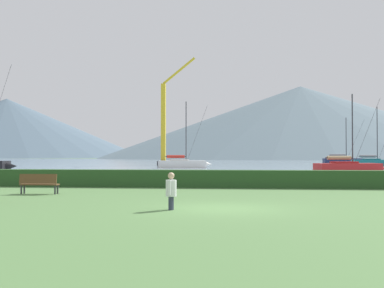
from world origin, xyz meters
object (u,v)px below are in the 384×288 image
Objects in this scene: sailboat_slip_6 at (374,162)px; sailboat_slip_8 at (348,167)px; sailboat_slip_12 at (344,161)px; park_bench_near_path at (39,183)px; person_seated_viewer at (171,189)px; sailboat_slip_9 at (183,163)px; dock_crane at (164,128)px.

sailboat_slip_8 is at bearing -110.56° from sailboat_slip_6.
sailboat_slip_12 reaches higher than park_bench_near_path.
park_bench_near_path is 1.44× the size of person_seated_viewer.
sailboat_slip_9 reaches higher than sailboat_slip_8.
dock_crane reaches higher than sailboat_slip_8.
sailboat_slip_8 is 37.29m from person_seated_viewer.
park_bench_near_path is at bearing -112.72° from sailboat_slip_12.
person_seated_viewer is (-24.03, -68.75, 0.02)m from sailboat_slip_6.
sailboat_slip_8 is 35.33m from park_bench_near_path.
dock_crane is (-5.09, 66.69, 6.25)m from park_bench_near_path.
park_bench_near_path is 0.09× the size of dock_crane.
sailboat_slip_9 is at bearing 88.43° from park_bench_near_path.
sailboat_slip_6 is 17.66m from sailboat_slip_12.
sailboat_slip_8 is 4.48× the size of park_bench_near_path.
sailboat_slip_9 reaches higher than sailboat_slip_12.
park_bench_near_path is at bearing -85.63° from dock_crane.
person_seated_viewer is at bearing -99.46° from sailboat_slip_9.
sailboat_slip_8 is at bearing -102.99° from sailboat_slip_12.
sailboat_slip_6 reaches higher than person_seated_viewer.
sailboat_slip_6 is 37.03m from dock_crane.
sailboat_slip_12 is at bearing 64.98° from sailboat_slip_8.
sailboat_slip_9 reaches higher than park_bench_near_path.
park_bench_near_path is (-29.60, -80.40, -0.20)m from sailboat_slip_12.
person_seated_viewer is at bearing -107.06° from sailboat_slip_12.
sailboat_slip_9 is (-30.62, -14.04, -0.02)m from sailboat_slip_6.
park_bench_near_path is (-0.61, -48.77, -0.12)m from sailboat_slip_9.
dock_crane reaches higher than sailboat_slip_9.
sailboat_slip_9 is at bearing 120.14° from sailboat_slip_8.
sailboat_slip_9 is 55.10m from person_seated_viewer.
sailboat_slip_6 is 72.82m from person_seated_viewer.
sailboat_slip_6 is 0.51× the size of dock_crane.
sailboat_slip_9 is 1.02× the size of sailboat_slip_12.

